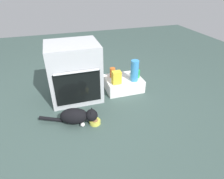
{
  "coord_description": "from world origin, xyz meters",
  "views": [
    {
      "loc": [
        -0.15,
        -1.76,
        1.45
      ],
      "look_at": [
        0.43,
        0.13,
        0.25
      ],
      "focal_mm": 30.12,
      "sensor_mm": 36.0,
      "label": 1
    }
  ],
  "objects_px": {
    "snack_bag": "(117,78)",
    "soda_can": "(137,74)",
    "pantry_cabinet": "(123,83)",
    "sauce_jar": "(113,72)",
    "oven": "(74,72)",
    "cat": "(77,116)",
    "food_bowl": "(95,122)",
    "water_bottle": "(135,71)"
  },
  "relations": [
    {
      "from": "snack_bag",
      "to": "soda_can",
      "type": "bearing_deg",
      "value": 12.84
    },
    {
      "from": "pantry_cabinet",
      "to": "soda_can",
      "type": "height_order",
      "value": "soda_can"
    },
    {
      "from": "pantry_cabinet",
      "to": "sauce_jar",
      "type": "relative_size",
      "value": 3.74
    },
    {
      "from": "oven",
      "to": "cat",
      "type": "xyz_separation_m",
      "value": [
        -0.07,
        -0.57,
        -0.27
      ]
    },
    {
      "from": "soda_can",
      "to": "pantry_cabinet",
      "type": "bearing_deg",
      "value": 169.65
    },
    {
      "from": "oven",
      "to": "pantry_cabinet",
      "type": "xyz_separation_m",
      "value": [
        0.69,
        0.0,
        -0.29
      ]
    },
    {
      "from": "food_bowl",
      "to": "cat",
      "type": "xyz_separation_m",
      "value": [
        -0.19,
        0.06,
        0.08
      ]
    },
    {
      "from": "food_bowl",
      "to": "soda_can",
      "type": "xyz_separation_m",
      "value": [
        0.78,
        0.6,
        0.21
      ]
    },
    {
      "from": "cat",
      "to": "water_bottle",
      "type": "bearing_deg",
      "value": 45.9
    },
    {
      "from": "cat",
      "to": "snack_bag",
      "type": "distance_m",
      "value": 0.79
    },
    {
      "from": "oven",
      "to": "food_bowl",
      "type": "height_order",
      "value": "oven"
    },
    {
      "from": "cat",
      "to": "water_bottle",
      "type": "xyz_separation_m",
      "value": [
        0.88,
        0.47,
        0.22
      ]
    },
    {
      "from": "soda_can",
      "to": "oven",
      "type": "bearing_deg",
      "value": 177.91
    },
    {
      "from": "pantry_cabinet",
      "to": "oven",
      "type": "bearing_deg",
      "value": -179.62
    },
    {
      "from": "food_bowl",
      "to": "water_bottle",
      "type": "bearing_deg",
      "value": 37.35
    },
    {
      "from": "cat",
      "to": "snack_bag",
      "type": "bearing_deg",
      "value": 54.55
    },
    {
      "from": "food_bowl",
      "to": "sauce_jar",
      "type": "bearing_deg",
      "value": 58.94
    },
    {
      "from": "oven",
      "to": "snack_bag",
      "type": "bearing_deg",
      "value": -11.57
    },
    {
      "from": "oven",
      "to": "food_bowl",
      "type": "distance_m",
      "value": 0.73
    },
    {
      "from": "cat",
      "to": "water_bottle",
      "type": "height_order",
      "value": "water_bottle"
    },
    {
      "from": "sauce_jar",
      "to": "snack_bag",
      "type": "relative_size",
      "value": 0.78
    },
    {
      "from": "pantry_cabinet",
      "to": "snack_bag",
      "type": "distance_m",
      "value": 0.26
    },
    {
      "from": "water_bottle",
      "to": "snack_bag",
      "type": "height_order",
      "value": "water_bottle"
    },
    {
      "from": "sauce_jar",
      "to": "soda_can",
      "type": "bearing_deg",
      "value": -20.08
    },
    {
      "from": "cat",
      "to": "sauce_jar",
      "type": "height_order",
      "value": "sauce_jar"
    },
    {
      "from": "pantry_cabinet",
      "to": "water_bottle",
      "type": "xyz_separation_m",
      "value": [
        0.12,
        -0.11,
        0.24
      ]
    },
    {
      "from": "cat",
      "to": "soda_can",
      "type": "distance_m",
      "value": 1.11
    },
    {
      "from": "cat",
      "to": "oven",
      "type": "bearing_deg",
      "value": 100.67
    },
    {
      "from": "pantry_cabinet",
      "to": "food_bowl",
      "type": "height_order",
      "value": "pantry_cabinet"
    },
    {
      "from": "oven",
      "to": "water_bottle",
      "type": "relative_size",
      "value": 2.53
    },
    {
      "from": "pantry_cabinet",
      "to": "water_bottle",
      "type": "distance_m",
      "value": 0.29
    },
    {
      "from": "water_bottle",
      "to": "snack_bag",
      "type": "relative_size",
      "value": 1.67
    },
    {
      "from": "soda_can",
      "to": "snack_bag",
      "type": "height_order",
      "value": "snack_bag"
    },
    {
      "from": "water_bottle",
      "to": "soda_can",
      "type": "relative_size",
      "value": 2.5
    },
    {
      "from": "food_bowl",
      "to": "water_bottle",
      "type": "relative_size",
      "value": 0.43
    },
    {
      "from": "food_bowl",
      "to": "soda_can",
      "type": "bearing_deg",
      "value": 37.66
    },
    {
      "from": "pantry_cabinet",
      "to": "snack_bag",
      "type": "relative_size",
      "value": 2.91
    },
    {
      "from": "oven",
      "to": "snack_bag",
      "type": "distance_m",
      "value": 0.57
    },
    {
      "from": "sauce_jar",
      "to": "oven",
      "type": "bearing_deg",
      "value": -170.52
    },
    {
      "from": "cat",
      "to": "food_bowl",
      "type": "bearing_deg",
      "value": -0.0
    },
    {
      "from": "cat",
      "to": "sauce_jar",
      "type": "relative_size",
      "value": 4.6
    },
    {
      "from": "water_bottle",
      "to": "snack_bag",
      "type": "distance_m",
      "value": 0.27
    }
  ]
}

